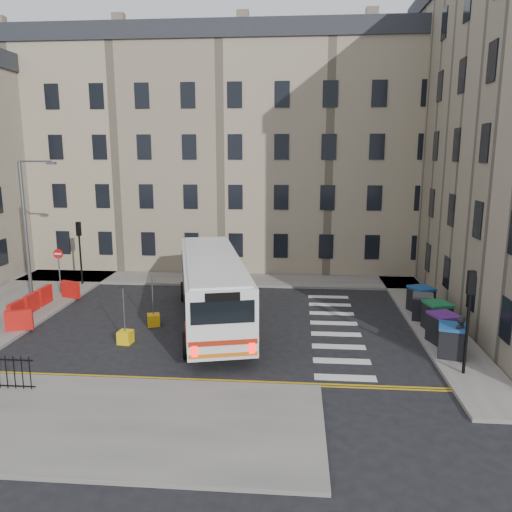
# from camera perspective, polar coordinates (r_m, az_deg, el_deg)

# --- Properties ---
(ground) EXTENTS (120.00, 120.00, 0.00)m
(ground) POSITION_cam_1_polar(r_m,az_deg,el_deg) (25.79, -0.04, -7.74)
(ground) COLOR black
(ground) RESTS_ON ground
(pavement_north) EXTENTS (36.00, 3.20, 0.15)m
(pavement_north) POSITION_cam_1_polar(r_m,az_deg,el_deg) (34.86, -8.74, -2.59)
(pavement_north) COLOR slate
(pavement_north) RESTS_ON ground
(pavement_east) EXTENTS (2.40, 26.00, 0.15)m
(pavement_east) POSITION_cam_1_polar(r_m,az_deg,el_deg) (30.31, 17.90, -5.20)
(pavement_east) COLOR slate
(pavement_east) RESTS_ON ground
(pavement_west) EXTENTS (6.00, 22.00, 0.15)m
(pavement_west) POSITION_cam_1_polar(r_m,az_deg,el_deg) (31.08, -26.68, -5.48)
(pavement_west) COLOR slate
(pavement_west) RESTS_ON ground
(pavement_sw) EXTENTS (20.00, 6.00, 0.15)m
(pavement_sw) POSITION_cam_1_polar(r_m,az_deg,el_deg) (18.87, -25.56, -16.29)
(pavement_sw) COLOR slate
(pavement_sw) RESTS_ON ground
(terrace_north) EXTENTS (38.30, 10.80, 17.20)m
(terrace_north) POSITION_cam_1_polar(r_m,az_deg,el_deg) (40.76, -8.24, 11.60)
(terrace_north) COLOR tan
(terrace_north) RESTS_ON ground
(traffic_light_east) EXTENTS (0.28, 0.22, 4.10)m
(traffic_light_east) POSITION_cam_1_polar(r_m,az_deg,el_deg) (20.67, 23.18, -5.30)
(traffic_light_east) COLOR black
(traffic_light_east) RESTS_ON pavement_east
(traffic_light_nw) EXTENTS (0.28, 0.22, 4.10)m
(traffic_light_nw) POSITION_cam_1_polar(r_m,az_deg,el_deg) (34.27, -19.52, 1.40)
(traffic_light_nw) COLOR black
(traffic_light_nw) RESTS_ON pavement_west
(streetlamp) EXTENTS (0.50, 0.22, 8.14)m
(streetlamp) POSITION_cam_1_polar(r_m,az_deg,el_deg) (30.53, -24.83, 2.61)
(streetlamp) COLOR #595B5E
(streetlamp) RESTS_ON pavement_west
(no_entry_north) EXTENTS (0.60, 0.08, 3.00)m
(no_entry_north) POSITION_cam_1_polar(r_m,az_deg,el_deg) (32.85, -21.63, -0.58)
(no_entry_north) COLOR #595B5E
(no_entry_north) RESTS_ON pavement_west
(roadworks_barriers) EXTENTS (1.66, 6.26, 1.00)m
(roadworks_barriers) POSITION_cam_1_polar(r_m,az_deg,el_deg) (29.44, -23.67, -4.95)
(roadworks_barriers) COLOR red
(roadworks_barriers) RESTS_ON pavement_west
(bus) EXTENTS (5.69, 12.77, 3.40)m
(bus) POSITION_cam_1_polar(r_m,az_deg,el_deg) (25.52, -5.06, -3.39)
(bus) COLOR silver
(bus) RESTS_ON ground
(wheelie_bin_a) EXTENTS (1.35, 1.46, 1.35)m
(wheelie_bin_a) POSITION_cam_1_polar(r_m,az_deg,el_deg) (22.85, 21.41, -8.96)
(wheelie_bin_a) COLOR black
(wheelie_bin_a) RESTS_ON pavement_east
(wheelie_bin_b) EXTENTS (1.41, 1.51, 1.37)m
(wheelie_bin_b) POSITION_cam_1_polar(r_m,az_deg,el_deg) (24.21, 20.60, -7.72)
(wheelie_bin_b) COLOR black
(wheelie_bin_b) RESTS_ON pavement_east
(wheelie_bin_c) EXTENTS (1.33, 1.45, 1.37)m
(wheelie_bin_c) POSITION_cam_1_polar(r_m,az_deg,el_deg) (25.85, 19.96, -6.45)
(wheelie_bin_c) COLOR black
(wheelie_bin_c) RESTS_ON pavement_east
(wheelie_bin_d) EXTENTS (1.26, 1.37, 1.29)m
(wheelie_bin_d) POSITION_cam_1_polar(r_m,az_deg,el_deg) (27.28, 18.47, -5.50)
(wheelie_bin_d) COLOR black
(wheelie_bin_d) RESTS_ON pavement_east
(wheelie_bin_e) EXTENTS (1.47, 1.55, 1.36)m
(wheelie_bin_e) POSITION_cam_1_polar(r_m,az_deg,el_deg) (28.50, 18.31, -4.69)
(wheelie_bin_e) COLOR black
(wheelie_bin_e) RESTS_ON pavement_east
(pedestrian) EXTENTS (0.80, 0.74, 1.83)m
(pedestrian) POSITION_cam_1_polar(r_m,az_deg,el_deg) (22.59, 22.14, -8.63)
(pedestrian) COLOR black
(pedestrian) RESTS_ON pavement_east
(bollard_yellow) EXTENTS (0.76, 0.76, 0.60)m
(bollard_yellow) POSITION_cam_1_polar(r_m,az_deg,el_deg) (25.95, -11.62, -7.17)
(bollard_yellow) COLOR #E19E0C
(bollard_yellow) RESTS_ON ground
(bollard_chevron) EXTENTS (0.67, 0.67, 0.60)m
(bollard_chevron) POSITION_cam_1_polar(r_m,az_deg,el_deg) (23.92, -14.70, -8.96)
(bollard_chevron) COLOR yellow
(bollard_chevron) RESTS_ON ground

